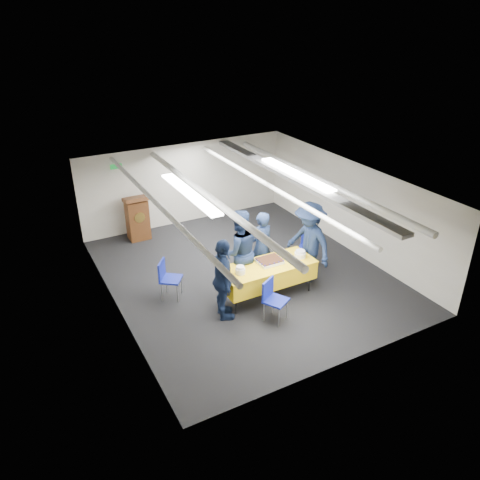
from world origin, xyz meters
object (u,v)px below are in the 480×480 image
Objects in this scene: chair_right at (308,244)px; sailor_d at (309,242)px; sailor_a at (261,247)px; sailor_c at (223,280)px; chair_left at (167,276)px; sheet_cake at (270,261)px; sailor_b at (239,251)px; podium at (137,217)px; chair_near at (272,296)px; serving_table at (267,273)px.

chair_right is 0.46× the size of sailor_d.
sailor_a is 1.67m from sailor_c.
chair_left is at bearing 176.06° from chair_right.
chair_left is at bearing 155.13° from sheet_cake.
sailor_d is (1.08, 0.10, 0.13)m from sheet_cake.
sheet_cake is 0.28× the size of sailor_b.
podium is 4.60m from chair_right.
chair_right is (1.52, 0.68, -0.28)m from sheet_cake.
serving_table is at bearing 65.29° from chair_near.
podium is at bearing 83.99° from chair_left.
sailor_b is at bearing -71.79° from podium.
sheet_cake is 0.63m from sailor_a.
chair_right is 0.52× the size of sailor_a.
sailor_b reaches higher than sailor_c.
sheet_cake is (0.08, 0.05, 0.25)m from serving_table.
chair_near is at bearing -114.71° from serving_table.
chair_right is at bearing -3.94° from chair_left.
sailor_d is (1.16, 0.15, 0.39)m from serving_table.
chair_right is (3.18, -3.32, -0.08)m from podium.
sailor_d is (-0.44, -0.58, 0.42)m from chair_right.
chair_left is 0.46× the size of sailor_d.
sailor_a reaches higher than chair_left.
podium is at bearing 112.55° from sheet_cake.
sailor_b reaches higher than serving_table.
sailor_a is 0.88× the size of sailor_b.
sailor_c is at bearing -89.47° from sailor_d.
serving_table is 1.23m from sailor_d.
serving_table is 0.84m from chair_near.
sailor_b reaches higher than podium.
serving_table is at bearing -91.70° from sailor_d.
sailor_b is at bearing -112.02° from sailor_d.
serving_table is 0.27m from sheet_cake.
chair_left is at bearing -12.85° from sailor_a.
sailor_a is at bearing -177.27° from chair_right.
serving_table is 2.38× the size of chair_left.
podium is 1.44× the size of chair_near.
podium is at bearing 133.77° from chair_right.
chair_near is at bearing -48.08° from chair_left.
podium is 4.97m from chair_near.
sailor_b is 1.00× the size of sailor_d.
sheet_cake is at bearing -67.45° from podium.
serving_table is at bearing 136.42° from sailor_b.
sailor_b reaches higher than sailor_a.
sheet_cake is at bearing 71.45° from sailor_a.
sailor_c is at bearing -160.56° from chair_right.
sailor_a is 1.07m from sailor_d.
sailor_b reaches higher than sailor_d.
sailor_b is (1.16, -3.54, 0.33)m from podium.
sailor_b is at bearing 129.12° from serving_table.
sailor_d reaches higher than sheet_cake.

